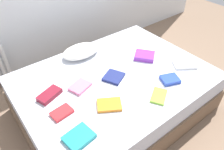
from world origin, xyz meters
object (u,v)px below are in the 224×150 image
Objects in this scene: textbook_teal at (79,137)px; textbook_white at (185,64)px; textbook_purple at (145,56)px; pillow at (81,51)px; textbook_maroon at (49,95)px; textbook_orange at (109,105)px; textbook_red at (62,112)px; bed at (115,93)px; textbook_navy at (114,77)px; textbook_pink at (80,87)px; textbook_blue at (170,79)px; textbook_lime at (159,96)px.

textbook_white is (1.42, 0.10, -0.00)m from textbook_teal.
textbook_white is at bearing -5.97° from textbook_purple.
textbook_maroon is at bearing -145.11° from pillow.
textbook_orange is 0.42m from textbook_red.
bed is 0.27m from textbook_navy.
textbook_teal reaches higher than textbook_pink.
textbook_blue is 0.91m from textbook_pink.
textbook_pink is (-0.35, 0.08, 0.00)m from textbook_navy.
textbook_maroon is 0.93× the size of textbook_white.
textbook_pink reaches higher than textbook_orange.
textbook_navy reaches higher than bed.
textbook_pink is at bearing 26.34° from textbook_red.
textbook_navy is 0.66m from textbook_red.
bed is at bearing 155.88° from textbook_blue.
textbook_blue reaches higher than textbook_teal.
textbook_purple is at bearing -19.65° from textbook_pink.
textbook_navy is at bearing -120.78° from textbook_purple.
textbook_red is (-0.68, -0.12, 0.27)m from bed.
textbook_purple is at bearing 2.36° from textbook_red.
textbook_white is at bearing -38.44° from textbook_pink.
textbook_purple is 0.87m from textbook_pink.
textbook_purple is 1.07× the size of textbook_lime.
textbook_maroon is 1.02m from textbook_lime.
textbook_maroon is 1.04× the size of textbook_teal.
textbook_lime is at bearing -97.54° from textbook_navy.
textbook_navy is at bearing 24.23° from textbook_teal.
textbook_blue reaches higher than textbook_red.
textbook_pink is at bearing 101.20° from textbook_lime.
pillow is at bearing 50.18° from textbook_teal.
textbook_orange is 0.48m from textbook_lime.
textbook_teal is at bearing -130.49° from textbook_orange.
textbook_pink is (0.31, 0.50, -0.00)m from textbook_teal.
textbook_orange is at bearing -104.94° from pillow.
textbook_orange is at bearing -69.09° from textbook_maroon.
pillow reaches higher than textbook_lime.
textbook_red is at bearing -166.17° from textbook_pink.
textbook_lime is 0.76m from textbook_pink.
bed is 0.47m from textbook_pink.
textbook_teal is 1.42m from textbook_white.
textbook_orange is 0.41m from textbook_teal.
textbook_purple is 1.27m from textbook_teal.
pillow reaches higher than textbook_red.
textbook_pink reaches higher than textbook_white.
pillow reaches higher than textbook_orange.
textbook_purple reaches higher than textbook_navy.
textbook_white is at bearing -3.69° from textbook_teal.
textbook_teal is 0.31m from textbook_red.
textbook_navy is 0.90× the size of textbook_teal.
textbook_lime is (0.13, -0.49, 0.26)m from bed.
textbook_maroon is (-0.60, -0.42, -0.03)m from pillow.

